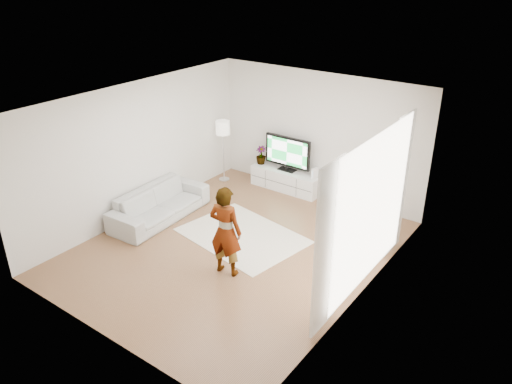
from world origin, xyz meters
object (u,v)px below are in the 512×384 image
Objects in this scene: media_console at (286,180)px; sofa at (160,204)px; player at (226,231)px; floor_lamp at (223,130)px; rug at (242,236)px; television at (288,152)px.

sofa is at bearing -116.26° from media_console.
media_console is 1.05× the size of player.
rug is at bearing -43.49° from floor_lamp.
television is 3.14m from sofa.
player is (0.54, -1.15, 0.81)m from rug.
sofa is at bearing -85.45° from floor_lamp.
media_console is 0.73× the size of rug.
rug is 1.50m from player.
player is 4.02m from floor_lamp.
television is (0.00, 0.03, 0.68)m from media_console.
television is 3.65m from player.
player is 1.09× the size of floor_lamp.
player is at bearing -110.15° from sofa.
television is 0.78× the size of floor_lamp.
media_console is 1.89m from floor_lamp.
floor_lamp is (-2.03, 1.92, 1.26)m from rug.
player is (1.02, -3.51, -0.10)m from television.
sofa is (-1.35, -2.77, -0.59)m from television.
sofa reaches higher than media_console.
player is at bearing -64.97° from rug.
floor_lamp is at bearing -164.08° from television.
television is at bearing -28.98° from sofa.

